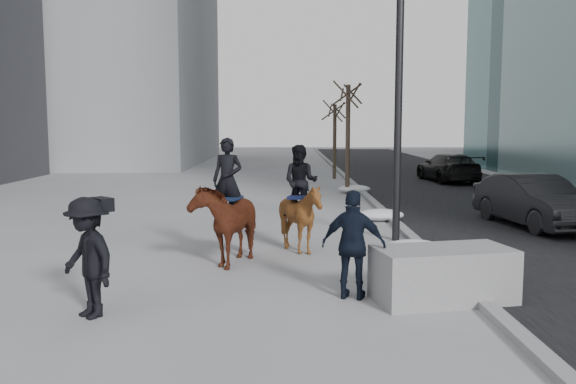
{
  "coord_description": "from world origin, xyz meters",
  "views": [
    {
      "loc": [
        -0.03,
        -10.3,
        2.81
      ],
      "look_at": [
        0.0,
        1.2,
        1.5
      ],
      "focal_mm": 38.0,
      "sensor_mm": 36.0,
      "label": 1
    }
  ],
  "objects_px": {
    "car_near": "(534,201)",
    "mounted_left": "(227,216)",
    "mounted_right": "(301,210)",
    "planter": "(443,274)"
  },
  "relations": [
    {
      "from": "car_near",
      "to": "mounted_left",
      "type": "xyz_separation_m",
      "value": [
        -7.9,
        -4.18,
        0.23
      ]
    },
    {
      "from": "mounted_right",
      "to": "car_near",
      "type": "bearing_deg",
      "value": 26.87
    },
    {
      "from": "car_near",
      "to": "mounted_left",
      "type": "bearing_deg",
      "value": -161.49
    },
    {
      "from": "planter",
      "to": "car_near",
      "type": "bearing_deg",
      "value": 58.42
    },
    {
      "from": "mounted_left",
      "to": "mounted_right",
      "type": "xyz_separation_m",
      "value": [
        1.5,
        0.94,
        0.0
      ]
    },
    {
      "from": "car_near",
      "to": "mounted_right",
      "type": "xyz_separation_m",
      "value": [
        -6.4,
        -3.24,
        0.23
      ]
    },
    {
      "from": "car_near",
      "to": "mounted_right",
      "type": "bearing_deg",
      "value": -162.51
    },
    {
      "from": "car_near",
      "to": "mounted_right",
      "type": "height_order",
      "value": "mounted_right"
    },
    {
      "from": "planter",
      "to": "mounted_right",
      "type": "distance_m",
      "value": 4.28
    },
    {
      "from": "mounted_right",
      "to": "mounted_left",
      "type": "bearing_deg",
      "value": -147.98
    }
  ]
}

